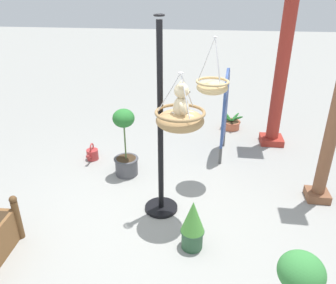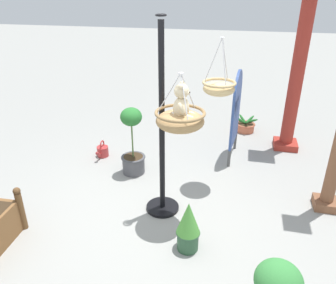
{
  "view_description": "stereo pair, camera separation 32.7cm",
  "coord_description": "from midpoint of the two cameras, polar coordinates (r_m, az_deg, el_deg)",
  "views": [
    {
      "loc": [
        3.42,
        0.55,
        2.75
      ],
      "look_at": [
        -0.01,
        0.09,
        1.1
      ],
      "focal_mm": 35.26,
      "sensor_mm": 36.0,
      "label": 1
    },
    {
      "loc": [
        3.36,
        0.87,
        2.75
      ],
      "look_at": [
        -0.01,
        0.09,
        1.1
      ],
      "focal_mm": 35.26,
      "sensor_mm": 36.0,
      "label": 2
    }
  ],
  "objects": [
    {
      "name": "display_pole_central",
      "position": [
        4.15,
        1.24,
        -2.89
      ],
      "size": [
        0.44,
        0.44,
        2.48
      ],
      "color": "black",
      "rests_on": "ground"
    },
    {
      "name": "potted_plant_fern_front",
      "position": [
        7.03,
        14.53,
        2.68
      ],
      "size": [
        0.43,
        0.46,
        0.32
      ],
      "color": "#BC6042",
      "rests_on": "ground"
    },
    {
      "name": "potted_plant_flowering_red",
      "position": [
        5.15,
        -4.35,
        -0.5
      ],
      "size": [
        0.39,
        0.39,
        1.1
      ],
      "color": "#4C4C51",
      "rests_on": "ground"
    },
    {
      "name": "teddy_bear",
      "position": [
        3.65,
        5.06,
        6.56
      ],
      "size": [
        0.29,
        0.25,
        0.42
      ],
      "color": "beige"
    },
    {
      "name": "potted_plant_small_succulent",
      "position": [
        3.8,
        6.05,
        -14.32
      ],
      "size": [
        0.28,
        0.28,
        0.63
      ],
      "color": "#2D5638",
      "rests_on": "ground"
    },
    {
      "name": "display_sign_board",
      "position": [
        5.61,
        13.35,
        5.62
      ],
      "size": [
        0.78,
        0.12,
        1.55
      ],
      "color": "#334C8C",
      "rests_on": "ground"
    },
    {
      "name": "watering_can",
      "position": [
        5.89,
        -9.72,
        -1.58
      ],
      "size": [
        0.35,
        0.2,
        0.3
      ],
      "color": "#B23333",
      "rests_on": "ground"
    },
    {
      "name": "hanging_basket_with_teddy",
      "position": [
        3.72,
        4.62,
        3.84
      ],
      "size": [
        0.57,
        0.57,
        0.66
      ],
      "color": "#A37F51"
    },
    {
      "name": "ground_plane",
      "position": [
        4.42,
        0.97,
        -12.92
      ],
      "size": [
        40.0,
        40.0,
        0.0
      ],
      "primitive_type": "plane",
      "color": "gray"
    },
    {
      "name": "hanging_basket_left_high",
      "position": [
        4.55,
        10.87,
        9.21
      ],
      "size": [
        0.46,
        0.46,
        0.76
      ],
      "color": "tan"
    },
    {
      "name": "greenhouse_pillar_right",
      "position": [
        6.14,
        23.02,
        11.49
      ],
      "size": [
        0.44,
        0.44,
        3.03
      ],
      "color": "#9E2D23",
      "rests_on": "ground"
    }
  ]
}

